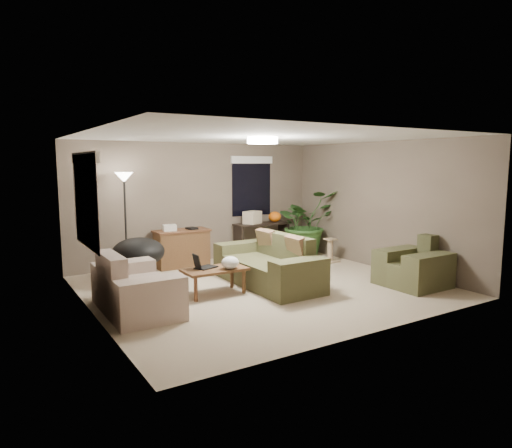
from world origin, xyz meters
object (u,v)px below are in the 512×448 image
cat_scratching_post (330,252)px  desk (182,248)px  coffee_table (215,272)px  loveseat (134,291)px  floor_lamp (124,190)px  main_sofa (269,267)px  papasan_chair (139,257)px  armchair (413,268)px  console_table (262,237)px  houseplant (305,230)px

cat_scratching_post → desk: bearing=156.4°
desk → cat_scratching_post: size_ratio=2.20×
coffee_table → cat_scratching_post: cat_scratching_post is taller
loveseat → desk: bearing=53.7°
floor_lamp → loveseat: bearing=-103.6°
main_sofa → loveseat: bearing=-174.7°
loveseat → papasan_chair: 1.57m
armchair → desk: 4.42m
cat_scratching_post → armchair: bearing=-91.6°
desk → console_table: 1.95m
main_sofa → floor_lamp: bearing=134.9°
coffee_table → console_table: 3.15m
papasan_chair → houseplant: bearing=5.7°
loveseat → floor_lamp: floor_lamp is taller
main_sofa → console_table: bearing=60.4°
console_table → papasan_chair: papasan_chair is taller
console_table → houseplant: (0.86, -0.47, 0.14)m
coffee_table → floor_lamp: 2.47m
coffee_table → console_table: (2.27, 2.17, 0.08)m
loveseat → coffee_table: bearing=6.7°
loveseat → desk: (1.67, 2.27, 0.08)m
armchair → coffee_table: armchair is taller
loveseat → floor_lamp: (0.52, 2.13, 1.30)m
loveseat → coffee_table: (1.34, 0.16, 0.06)m
desk → console_table: same height
coffee_table → cat_scratching_post: 3.29m
papasan_chair → cat_scratching_post: 4.01m
floor_lamp → houseplant: floor_lamp is taller
houseplant → cat_scratching_post: (0.03, -0.83, -0.36)m
loveseat → houseplant: 4.86m
floor_lamp → cat_scratching_post: bearing=-15.4°
loveseat → houseplant: (4.48, 1.86, 0.28)m
desk → floor_lamp: bearing=-173.0°
desk → floor_lamp: (-1.15, -0.14, 1.22)m
coffee_table → desk: bearing=81.2°
papasan_chair → houseplant: 3.97m
papasan_chair → armchair: bearing=-33.9°
armchair → main_sofa: bearing=145.5°
loveseat → armchair: same height
loveseat → houseplant: houseplant is taller
main_sofa → console_table: size_ratio=1.69×
houseplant → desk: bearing=171.6°
console_table → papasan_chair: (-3.09, -0.86, 0.03)m
main_sofa → loveseat: 2.43m
armchair → papasan_chair: 4.72m
armchair → coffee_table: 3.38m
papasan_chair → floor_lamp: floor_lamp is taller
console_table → floor_lamp: 3.32m
floor_lamp → papasan_chair: bearing=-88.9°
desk → papasan_chair: (-1.14, -0.81, 0.09)m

